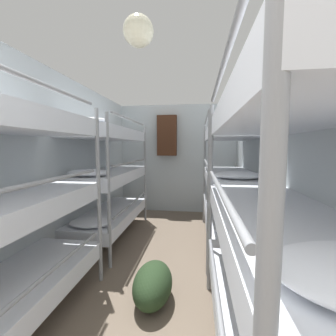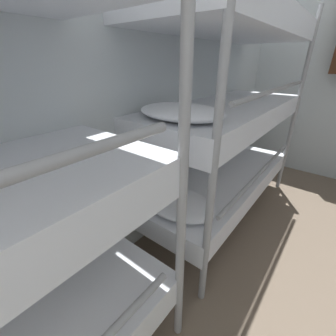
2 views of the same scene
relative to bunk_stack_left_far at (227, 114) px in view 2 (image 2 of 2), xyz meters
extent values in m
cube|color=silver|center=(-0.39, -0.96, 0.19)|extent=(0.06, 5.45, 2.47)
cylinder|color=gray|center=(0.35, -1.16, -0.09)|extent=(0.04, 0.04, 1.92)
cylinder|color=gray|center=(0.35, -0.89, -0.09)|extent=(0.04, 0.04, 1.92)
cylinder|color=gray|center=(0.35, 1.00, -0.09)|extent=(0.04, 0.04, 1.92)
cube|color=silver|center=(-0.01, 0.06, -0.69)|extent=(0.72, 1.93, 0.18)
ellipsoid|color=white|center=(-0.01, -0.67, -0.56)|extent=(0.57, 0.40, 0.09)
cylinder|color=gray|center=(0.35, 0.06, -0.46)|extent=(0.03, 1.64, 0.03)
cube|color=silver|center=(-0.01, 0.06, -0.01)|extent=(0.72, 1.93, 0.18)
ellipsoid|color=white|center=(-0.01, -0.67, 0.12)|extent=(0.57, 0.40, 0.09)
cylinder|color=gray|center=(0.35, 0.06, 0.22)|extent=(0.03, 1.64, 0.03)
cube|color=silver|center=(-0.01, 0.06, 0.67)|extent=(0.72, 1.93, 0.18)
camera|label=1|loc=(1.43, -3.46, 0.46)|focal=24.00mm
camera|label=2|loc=(0.80, -1.82, 0.40)|focal=24.00mm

